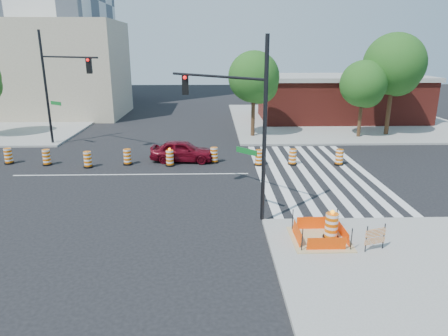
# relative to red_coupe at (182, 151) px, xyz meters

# --- Properties ---
(ground) EXTENTS (120.00, 120.00, 0.00)m
(ground) POSITION_rel_red_coupe_xyz_m (-2.86, -2.86, -0.72)
(ground) COLOR black
(ground) RESTS_ON ground
(sidewalk_ne) EXTENTS (22.00, 22.00, 0.15)m
(sidewalk_ne) POSITION_rel_red_coupe_xyz_m (15.14, 15.14, -0.64)
(sidewalk_ne) COLOR gray
(sidewalk_ne) RESTS_ON ground
(crosswalk_east) EXTENTS (6.75, 13.50, 0.01)m
(crosswalk_east) POSITION_rel_red_coupe_xyz_m (8.09, -2.86, -0.71)
(crosswalk_east) COLOR silver
(crosswalk_east) RESTS_ON ground
(lane_centerline) EXTENTS (14.00, 0.12, 0.01)m
(lane_centerline) POSITION_rel_red_coupe_xyz_m (-2.86, -2.86, -0.71)
(lane_centerline) COLOR silver
(lane_centerline) RESTS_ON ground
(excavation_pit) EXTENTS (2.20, 2.20, 0.90)m
(excavation_pit) POSITION_rel_red_coupe_xyz_m (6.14, -11.86, -0.49)
(excavation_pit) COLOR tan
(excavation_pit) RESTS_ON ground
(brick_storefront) EXTENTS (16.50, 8.50, 4.60)m
(brick_storefront) POSITION_rel_red_coupe_xyz_m (15.14, 15.14, 1.60)
(brick_storefront) COLOR maroon
(brick_storefront) RESTS_ON ground
(beige_midrise) EXTENTS (14.00, 10.00, 10.00)m
(beige_midrise) POSITION_rel_red_coupe_xyz_m (-14.86, 19.14, 4.28)
(beige_midrise) COLOR tan
(beige_midrise) RESTS_ON ground
(red_coupe) EXTENTS (4.34, 2.08, 1.43)m
(red_coupe) POSITION_rel_red_coupe_xyz_m (0.00, 0.00, 0.00)
(red_coupe) COLOR #5F0815
(red_coupe) RESTS_ON ground
(signal_pole_se) EXTENTS (4.13, 4.23, 7.65)m
(signal_pole_se) POSITION_rel_red_coupe_xyz_m (3.02, -8.70, 3.98)
(signal_pole_se) COLOR black
(signal_pole_se) RESTS_ON ground
(signal_pole_nw) EXTENTS (5.22, 3.85, 8.39)m
(signal_pole_nw) POSITION_rel_red_coupe_xyz_m (-9.12, 4.11, 4.42)
(signal_pole_nw) COLOR black
(signal_pole_nw) RESTS_ON ground
(pit_drum) EXTENTS (0.62, 0.62, 1.21)m
(pit_drum) POSITION_rel_red_coupe_xyz_m (6.58, -11.79, -0.06)
(pit_drum) COLOR black
(pit_drum) RESTS_ON ground
(barricade) EXTENTS (0.83, 0.28, 1.01)m
(barricade) POSITION_rel_red_coupe_xyz_m (7.92, -12.73, -0.01)
(barricade) COLOR #DB5F04
(barricade) RESTS_ON ground
(tree_north_c) EXTENTS (4.17, 4.17, 7.09)m
(tree_north_c) POSITION_rel_red_coupe_xyz_m (5.44, 7.34, 4.05)
(tree_north_c) COLOR #382314
(tree_north_c) RESTS_ON ground
(tree_north_d) EXTENTS (3.74, 3.74, 6.36)m
(tree_north_d) POSITION_rel_red_coupe_xyz_m (14.25, 6.74, 3.56)
(tree_north_d) COLOR #382314
(tree_north_d) RESTS_ON ground
(tree_north_e) EXTENTS (5.00, 5.00, 8.50)m
(tree_north_e) POSITION_rel_red_coupe_xyz_m (16.97, 7.61, 4.99)
(tree_north_e) COLOR #382314
(tree_north_e) RESTS_ON ground
(median_drum_1) EXTENTS (0.60, 0.60, 1.02)m
(median_drum_1) POSITION_rel_red_coupe_xyz_m (-11.31, -0.28, -0.24)
(median_drum_1) COLOR black
(median_drum_1) RESTS_ON ground
(median_drum_2) EXTENTS (0.60, 0.60, 1.02)m
(median_drum_2) POSITION_rel_red_coupe_xyz_m (-8.69, -0.67, -0.24)
(median_drum_2) COLOR black
(median_drum_2) RESTS_ON ground
(median_drum_3) EXTENTS (0.60, 0.60, 1.02)m
(median_drum_3) POSITION_rel_red_coupe_xyz_m (-5.89, -1.27, -0.24)
(median_drum_3) COLOR black
(median_drum_3) RESTS_ON ground
(median_drum_4) EXTENTS (0.60, 0.60, 1.02)m
(median_drum_4) POSITION_rel_red_coupe_xyz_m (-3.51, -0.71, -0.24)
(median_drum_4) COLOR black
(median_drum_4) RESTS_ON ground
(median_drum_5) EXTENTS (0.60, 0.60, 1.18)m
(median_drum_5) POSITION_rel_red_coupe_xyz_m (-0.73, -1.06, -0.23)
(median_drum_5) COLOR black
(median_drum_5) RESTS_ON ground
(median_drum_6) EXTENTS (0.60, 0.60, 1.02)m
(median_drum_6) POSITION_rel_red_coupe_xyz_m (2.10, -0.40, -0.24)
(median_drum_6) COLOR black
(median_drum_6) RESTS_ON ground
(median_drum_7) EXTENTS (0.60, 0.60, 1.02)m
(median_drum_7) POSITION_rel_red_coupe_xyz_m (4.97, -1.14, -0.24)
(median_drum_7) COLOR black
(median_drum_7) RESTS_ON ground
(median_drum_8) EXTENTS (0.60, 0.60, 1.02)m
(median_drum_8) POSITION_rel_red_coupe_xyz_m (7.17, -1.02, -0.24)
(median_drum_8) COLOR black
(median_drum_8) RESTS_ON ground
(median_drum_9) EXTENTS (0.60, 0.60, 1.02)m
(median_drum_9) POSITION_rel_red_coupe_xyz_m (10.17, -1.16, -0.24)
(median_drum_9) COLOR black
(median_drum_9) RESTS_ON ground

